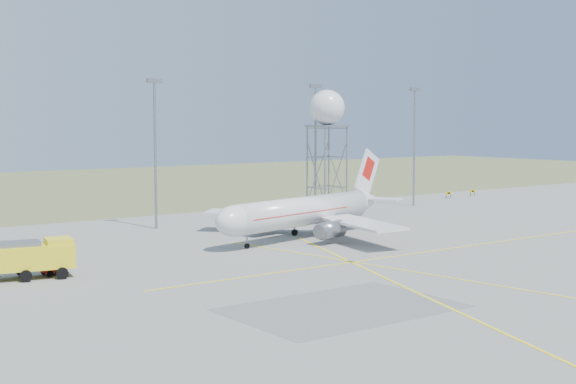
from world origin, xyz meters
TOP-DOWN VIEW (x-y plane):
  - grass_strip at (0.00, 140.00)m, footprint 400.00×120.00m
  - mast_b at (-10.00, 66.00)m, footprint 2.20×0.50m
  - mast_c at (18.00, 66.00)m, footprint 2.20×0.50m
  - mast_d at (40.00, 66.00)m, footprint 2.20×0.50m
  - taxi_sign_near at (55.60, 72.00)m, footprint 1.60×0.17m
  - taxi_sign_far at (62.60, 72.00)m, footprint 1.60×0.17m
  - airliner_main at (0.61, 46.53)m, footprint 32.00×30.51m
  - radar_tower at (17.22, 62.20)m, footprint 5.39×5.39m
  - fire_truck at (-36.13, 41.67)m, footprint 9.60×5.18m
  - baggage_tug at (-33.42, 42.07)m, footprint 2.25×1.84m

SIDE VIEW (x-z plane):
  - grass_strip at x=0.00m, z-range 0.00..0.03m
  - baggage_tug at x=-33.42m, z-range -0.20..1.48m
  - taxi_sign_near at x=55.60m, z-range 0.29..1.49m
  - taxi_sign_far at x=62.60m, z-range 0.29..1.49m
  - fire_truck at x=-36.13m, z-range -0.07..3.59m
  - airliner_main at x=0.61m, z-range -2.12..8.85m
  - radar_tower at x=17.22m, z-range 1.19..20.69m
  - mast_b at x=-10.00m, z-range 1.82..22.32m
  - mast_c at x=18.00m, z-range 1.82..22.32m
  - mast_d at x=40.00m, z-range 1.82..22.32m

